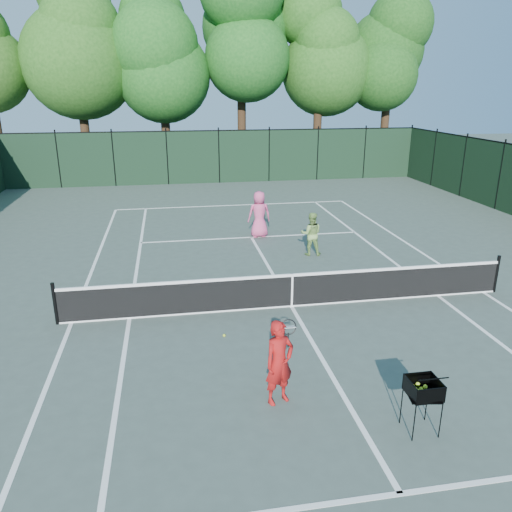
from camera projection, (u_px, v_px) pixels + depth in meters
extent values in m
plane|color=#404E45|center=(292.00, 307.00, 12.97)|extent=(90.00, 90.00, 0.00)
cube|color=white|center=(71.00, 323.00, 12.08)|extent=(0.10, 23.77, 0.01)
cube|color=white|center=(483.00, 292.00, 13.86)|extent=(0.10, 23.77, 0.01)
cube|color=white|center=(129.00, 318.00, 12.30)|extent=(0.10, 23.77, 0.01)
cube|color=white|center=(438.00, 296.00, 13.64)|extent=(0.10, 23.77, 0.01)
cube|color=white|center=(233.00, 205.00, 24.05)|extent=(10.97, 0.10, 0.01)
cube|color=white|center=(400.00, 494.00, 7.00)|extent=(8.23, 0.10, 0.01)
cube|color=white|center=(251.00, 237.00, 18.94)|extent=(8.23, 0.10, 0.01)
cube|color=white|center=(292.00, 306.00, 12.97)|extent=(0.10, 12.80, 0.01)
cube|color=black|center=(292.00, 290.00, 12.82)|extent=(11.60, 0.03, 0.85)
cube|color=white|center=(292.00, 275.00, 12.69)|extent=(11.60, 0.05, 0.07)
cube|color=white|center=(292.00, 306.00, 12.96)|extent=(11.60, 0.05, 0.04)
cube|color=white|center=(292.00, 290.00, 12.82)|extent=(0.05, 0.04, 0.91)
cylinder|color=black|center=(55.00, 304.00, 11.85)|extent=(0.09, 0.09, 1.06)
cylinder|color=black|center=(496.00, 274.00, 13.75)|extent=(0.09, 0.09, 1.06)
cube|color=black|center=(219.00, 157.00, 29.28)|extent=(24.00, 0.05, 3.00)
cylinder|color=black|center=(86.00, 137.00, 31.41)|extent=(0.56, 0.56, 4.80)
ellipsoid|color=#1D4C15|center=(74.00, 28.00, 29.38)|extent=(6.80, 6.80, 10.54)
cylinder|color=black|center=(166.00, 140.00, 32.12)|extent=(0.56, 0.56, 4.30)
ellipsoid|color=#164D17|center=(161.00, 46.00, 30.32)|extent=(6.00, 6.00, 9.30)
cylinder|color=black|center=(242.00, 133.00, 33.29)|extent=(0.56, 0.56, 5.00)
ellipsoid|color=#154C18|center=(241.00, 26.00, 31.19)|extent=(7.00, 7.00, 10.85)
cylinder|color=black|center=(317.00, 136.00, 33.52)|extent=(0.56, 0.56, 4.60)
ellipsoid|color=#1D4E16|center=(321.00, 41.00, 31.63)|extent=(6.20, 6.20, 9.61)
cylinder|color=black|center=(384.00, 135.00, 34.83)|extent=(0.56, 0.56, 4.40)
ellipsoid|color=#144212|center=(391.00, 50.00, 33.05)|extent=(5.80, 5.80, 8.99)
imported|color=#A51312|center=(279.00, 363.00, 8.82)|extent=(0.68, 0.58, 1.59)
cylinder|color=black|center=(288.00, 340.00, 9.28)|extent=(0.03, 0.03, 0.30)
torus|color=black|center=(288.00, 327.00, 9.19)|extent=(0.30, 0.10, 0.30)
imported|color=#CF497B|center=(259.00, 214.00, 18.75)|extent=(0.88, 0.60, 1.75)
imported|color=#84AE57|center=(311.00, 234.00, 16.76)|extent=(0.82, 0.71, 1.47)
cylinder|color=black|center=(414.00, 423.00, 7.95)|extent=(0.02, 0.02, 0.67)
cylinder|color=black|center=(441.00, 420.00, 8.02)|extent=(0.02, 0.02, 0.67)
cylinder|color=black|center=(401.00, 406.00, 8.37)|extent=(0.02, 0.02, 0.67)
cylinder|color=black|center=(427.00, 403.00, 8.45)|extent=(0.02, 0.02, 0.67)
cube|color=black|center=(424.00, 388.00, 8.04)|extent=(0.58, 0.58, 0.28)
sphere|color=#BEE32E|center=(423.00, 392.00, 8.07)|extent=(0.07, 0.07, 0.07)
sphere|color=#BEE32E|center=(423.00, 392.00, 8.07)|extent=(0.07, 0.07, 0.07)
sphere|color=#BEE32E|center=(423.00, 392.00, 8.07)|extent=(0.07, 0.07, 0.07)
sphere|color=#BEE32E|center=(423.00, 392.00, 8.07)|extent=(0.07, 0.07, 0.07)
sphere|color=#BEE32E|center=(423.00, 392.00, 8.07)|extent=(0.07, 0.07, 0.07)
sphere|color=#BEE32E|center=(423.00, 392.00, 8.07)|extent=(0.07, 0.07, 0.07)
sphere|color=#BEE32E|center=(423.00, 392.00, 8.07)|extent=(0.07, 0.07, 0.07)
sphere|color=#BEE32E|center=(423.00, 392.00, 8.07)|extent=(0.07, 0.07, 0.07)
sphere|color=#BEE32E|center=(423.00, 392.00, 8.07)|extent=(0.07, 0.07, 0.07)
sphere|color=#BEE32E|center=(423.00, 392.00, 8.07)|extent=(0.07, 0.07, 0.07)
sphere|color=#BEE32E|center=(423.00, 392.00, 8.07)|extent=(0.07, 0.07, 0.07)
sphere|color=#BEE32E|center=(423.00, 392.00, 8.07)|extent=(0.07, 0.07, 0.07)
sphere|color=#BEE32E|center=(423.00, 392.00, 8.07)|extent=(0.07, 0.07, 0.07)
sphere|color=#BEE32E|center=(423.00, 392.00, 8.07)|extent=(0.07, 0.07, 0.07)
sphere|color=#BEE32E|center=(423.00, 392.00, 8.07)|extent=(0.07, 0.07, 0.07)
sphere|color=#BEE32E|center=(423.00, 392.00, 8.07)|extent=(0.07, 0.07, 0.07)
sphere|color=#BEE32E|center=(423.00, 392.00, 8.07)|extent=(0.07, 0.07, 0.07)
sphere|color=#BEE32E|center=(423.00, 392.00, 8.07)|extent=(0.07, 0.07, 0.07)
sphere|color=#BEE32E|center=(423.00, 392.00, 8.07)|extent=(0.07, 0.07, 0.07)
sphere|color=#B3CD29|center=(224.00, 335.00, 11.39)|extent=(0.07, 0.07, 0.07)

